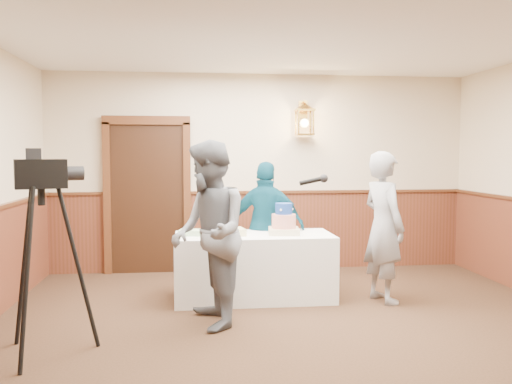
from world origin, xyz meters
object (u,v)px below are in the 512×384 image
at_px(sheet_cake_yellow, 228,232).
at_px(tiered_cake, 284,222).
at_px(tv_camera_rig, 43,268).
at_px(sheet_cake_green, 191,232).
at_px(interviewer, 209,234).
at_px(baker, 384,227).
at_px(assistant_p, 267,226).
at_px(display_table, 254,266).

bearing_deg(sheet_cake_yellow, tiered_cake, 1.92).
distance_m(tiered_cake, tv_camera_rig, 2.72).
bearing_deg(sheet_cake_green, interviewer, -79.71).
height_order(sheet_cake_yellow, baker, baker).
relative_size(sheet_cake_yellow, assistant_p, 0.24).
distance_m(sheet_cake_yellow, baker, 1.76).
relative_size(sheet_cake_yellow, baker, 0.22).
distance_m(sheet_cake_yellow, assistant_p, 0.67).
bearing_deg(display_table, interviewer, -119.86).
distance_m(display_table, tv_camera_rig, 2.48).
bearing_deg(display_table, sheet_cake_yellow, -171.19).
relative_size(baker, tv_camera_rig, 1.04).
bearing_deg(interviewer, sheet_cake_green, -178.43).
height_order(display_table, tiered_cake, tiered_cake).
height_order(baker, assistant_p, baker).
bearing_deg(tiered_cake, sheet_cake_yellow, -178.08).
relative_size(baker, assistant_p, 1.08).
distance_m(sheet_cake_green, assistant_p, 1.00).
xyz_separation_m(sheet_cake_green, assistant_p, (0.92, 0.37, 0.01)).
bearing_deg(baker, sheet_cake_yellow, 65.96).
bearing_deg(display_table, assistant_p, 62.99).
xyz_separation_m(display_table, interviewer, (-0.54, -0.95, 0.53)).
bearing_deg(sheet_cake_yellow, sheet_cake_green, 170.54).
bearing_deg(sheet_cake_green, sheet_cake_yellow, -9.46).
bearing_deg(assistant_p, baker, 171.64).
relative_size(sheet_cake_yellow, sheet_cake_green, 1.45).
height_order(tiered_cake, sheet_cake_green, tiered_cake).
bearing_deg(interviewer, tv_camera_rig, -76.02).
bearing_deg(sheet_cake_yellow, tv_camera_rig, -137.61).
relative_size(display_table, baker, 1.06).
relative_size(interviewer, assistant_p, 1.15).
xyz_separation_m(baker, assistant_p, (-1.24, 0.68, -0.06)).
bearing_deg(tiered_cake, display_table, 175.67).
height_order(display_table, tv_camera_rig, tv_camera_rig).
distance_m(display_table, sheet_cake_green, 0.83).
bearing_deg(assistant_p, tv_camera_rig, 62.38).
relative_size(display_table, tv_camera_rig, 1.10).
bearing_deg(assistant_p, sheet_cake_green, 42.41).
xyz_separation_m(sheet_cake_green, tv_camera_rig, (-1.21, -1.55, -0.05)).
bearing_deg(tiered_cake, interviewer, -133.84).
xyz_separation_m(tiered_cake, baker, (1.10, -0.25, -0.04)).
xyz_separation_m(interviewer, assistant_p, (0.75, 1.34, -0.12)).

